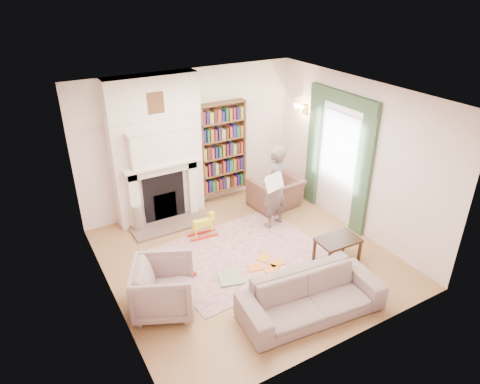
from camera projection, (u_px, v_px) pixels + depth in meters
floor at (247, 257)px, 7.33m from camera, size 4.50×4.50×0.00m
ceiling at (249, 96)px, 6.06m from camera, size 4.50×4.50×0.00m
wall_back at (190, 141)px, 8.43m from camera, size 4.50×0.00×4.50m
wall_front at (347, 258)px, 4.96m from camera, size 4.50×0.00×4.50m
wall_left at (103, 221)px, 5.70m from camera, size 0.00×4.50×4.50m
wall_right at (355, 157)px, 7.69m from camera, size 0.00×4.50×4.50m
fireplace at (157, 152)px, 7.95m from camera, size 1.70×0.58×2.80m
bookcase at (222, 148)px, 8.72m from camera, size 1.00×0.24×1.85m
window at (340, 147)px, 7.97m from camera, size 0.02×0.90×1.30m
curtain_left at (364, 174)px, 7.53m from camera, size 0.07×0.32×2.40m
curtain_right at (314, 148)px, 8.61m from camera, size 0.07×0.32×2.40m
pelmet at (343, 98)px, 7.53m from camera, size 0.09×1.70×0.24m
wall_sconce at (297, 111)px, 8.52m from camera, size 0.20×0.24×0.24m
rug at (242, 253)px, 7.42m from camera, size 2.81×2.25×0.01m
armchair_reading at (275, 193)px, 8.80m from camera, size 1.04×0.93×0.62m
armchair_left at (164, 288)px, 6.04m from camera, size 1.12×1.11×0.78m
sofa at (311, 296)px, 6.00m from camera, size 2.12×1.01×0.60m
man_reading at (274, 187)px, 7.91m from camera, size 0.68×0.54×1.64m
newspaper at (274, 182)px, 7.59m from camera, size 0.44×0.23×0.29m
coffee_table at (337, 250)px, 7.13m from camera, size 0.71×0.47×0.45m
paraffin_heater at (139, 218)px, 7.99m from camera, size 0.26×0.26×0.55m
rocking_horse at (202, 226)px, 7.80m from camera, size 0.56×0.26×0.48m
board_game at (230, 278)px, 6.79m from camera, size 0.47×0.47×0.03m
game_box_lid at (186, 275)px, 6.84m from camera, size 0.33×0.26×0.05m
comic_annuals at (267, 264)px, 7.12m from camera, size 0.64×0.62×0.02m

